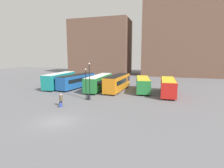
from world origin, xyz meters
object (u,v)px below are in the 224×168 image
Objects in this scene: bus_1 at (77,81)px; trash_bin at (89,97)px; bus_4 at (143,84)px; traveler at (61,99)px; bus_0 at (60,80)px; lamp_post_0 at (86,81)px; bus_3 at (118,82)px; suitcase at (60,105)px; bus_5 at (168,86)px; bus_2 at (99,82)px; lamp_post_1 at (89,78)px.

bus_1 is 13.49× the size of trash_bin.
bus_4 is 5.11× the size of traveler.
lamp_post_0 is (10.75, -8.90, 1.27)m from bus_0.
lamp_post_0 is at bearing 165.15° from bus_3.
suitcase is (9.08, -13.88, -1.50)m from bus_0.
bus_0 is 23.70m from bus_5.
bus_3 is (9.61, -0.34, 0.10)m from bus_1.
trash_bin is at bearing -131.44° from bus_0.
bus_5 is (4.86, -1.74, 0.07)m from bus_4.
traveler is 5.23m from lamp_post_0.
lamp_post_0 is at bearing -10.65° from traveler.
bus_3 is 13.08× the size of trash_bin.
suitcase is 1.02× the size of trash_bin.
suitcase is 5.93m from lamp_post_0.
bus_3 reaches higher than trash_bin.
bus_2 is 4.03m from bus_3.
bus_5 is (23.68, -0.95, -0.20)m from bus_0.
bus_1 is 9.62m from bus_3.
lamp_post_1 is (11.30, -8.67, 1.75)m from bus_0.
suitcase is 0.17× the size of lamp_post_0.
bus_3 is at bearing -91.32° from bus_0.
bus_1 reaches higher than trash_bin.
lamp_post_0 is at bearing 120.12° from bus_5.
bus_4 is at bearing 51.52° from lamp_post_1.
bus_1 is 15.00m from traveler.
lamp_post_0 is at bearing -132.79° from bus_0.
bus_1 is 1.88× the size of lamp_post_1.
bus_2 reaches higher than trash_bin.
bus_2 reaches higher than bus_1.
traveler is (-9.89, -14.18, -0.46)m from bus_4.
lamp_post_0 reaches higher than bus_2.
bus_2 is 2.27× the size of lamp_post_0.
suitcase is (-4.54, -14.32, -1.45)m from bus_3.
suitcase is (-14.60, -12.93, -1.30)m from bus_5.
bus_1 reaches higher than traveler.
bus_3 is 1.16× the size of bus_5.
bus_0 is 14.33m from trash_bin.
bus_0 reaches higher than bus_2.
bus_1 is 12.08m from lamp_post_1.
lamp_post_1 is at bearing -130.66° from bus_0.
lamp_post_0 is at bearing -7.06° from suitcase.
bus_3 is at bearing -7.27° from traveler.
suitcase is 5.47m from trash_bin.
trash_bin is (0.45, 0.07, -2.65)m from lamp_post_0.
bus_3 reaches higher than bus_2.
trash_bin is at bearing -11.26° from suitcase.
trash_bin is (-12.48, -7.89, -1.18)m from bus_5.
bus_4 is at bearing 51.62° from trash_bin.
bus_2 is at bearing 83.95° from bus_5.
bus_3 is at bearing 80.67° from bus_5.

